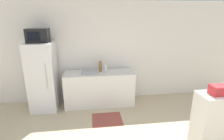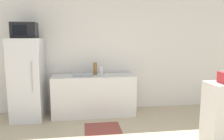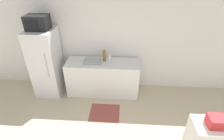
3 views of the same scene
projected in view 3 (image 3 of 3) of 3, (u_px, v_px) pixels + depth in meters
wall_back at (109, 40)px, 4.22m from camera, size 8.00×0.06×2.60m
refrigerator at (47, 63)px, 4.20m from camera, size 0.61×0.69×1.65m
microwave at (37, 22)px, 3.68m from camera, size 0.47×0.35×0.31m
counter at (103, 77)px, 4.37m from camera, size 1.75×0.60×0.87m
sink_basin at (92, 61)px, 4.14m from camera, size 0.39×0.28×0.06m
bottle_tall at (104, 56)px, 4.15m from camera, size 0.08×0.08×0.27m
bottle_short at (109, 59)px, 4.11m from camera, size 0.08×0.08×0.18m
basket at (219, 122)px, 2.23m from camera, size 0.28×0.18×0.15m
kitchen_rug at (105, 113)px, 3.93m from camera, size 0.66×0.57×0.01m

